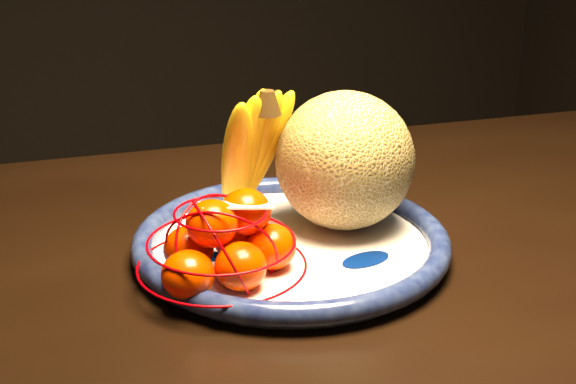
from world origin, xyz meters
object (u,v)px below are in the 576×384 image
object	(u,v)px
dining_table	(323,334)
fruit_bowl	(291,243)
banana_bunch	(249,149)
mandarin_bag	(225,245)
cantaloupe	(345,160)

from	to	relation	value
dining_table	fruit_bowl	bearing A→B (deg)	116.78
banana_bunch	mandarin_bag	size ratio (longest dim) A/B	0.89
cantaloupe	banana_bunch	distance (m)	0.11
dining_table	cantaloupe	distance (m)	0.19
dining_table	cantaloupe	size ratio (longest dim) A/B	9.94
mandarin_bag	cantaloupe	bearing A→B (deg)	23.65
cantaloupe	banana_bunch	bearing A→B (deg)	154.47
banana_bunch	mandarin_bag	world-z (taller)	banana_bunch
fruit_bowl	mandarin_bag	distance (m)	0.10
cantaloupe	banana_bunch	size ratio (longest dim) A/B	0.89
banana_bunch	cantaloupe	bearing A→B (deg)	-48.17
fruit_bowl	cantaloupe	distance (m)	0.11
fruit_bowl	dining_table	bearing A→B (deg)	-67.20
banana_bunch	fruit_bowl	bearing A→B (deg)	-94.54
fruit_bowl	banana_bunch	xyz separation A→B (m)	(-0.02, 0.07, 0.09)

